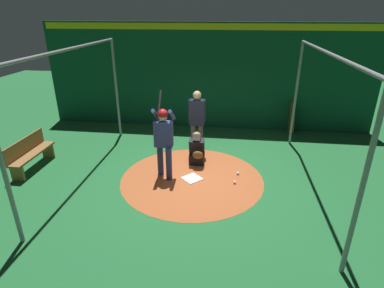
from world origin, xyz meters
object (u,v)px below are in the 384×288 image
(home_plate, at_px, (192,178))
(baseball_0, at_px, (235,182))
(bat_rack, at_px, (291,118))
(baseball_1, at_px, (238,173))
(batter, at_px, (164,137))
(umpire, at_px, (197,119))
(bench, at_px, (30,153))
(catcher, at_px, (197,151))

(home_plate, relative_size, baseball_0, 5.68)
(home_plate, bearing_deg, bat_rack, 141.32)
(bat_rack, relative_size, baseball_1, 14.20)
(home_plate, distance_m, batter, 1.28)
(home_plate, bearing_deg, umpire, -177.93)
(bat_rack, bearing_deg, umpire, -54.00)
(baseball_0, bearing_deg, bench, -91.53)
(bat_rack, xyz_separation_m, baseball_0, (3.79, -1.88, -0.45))
(catcher, height_order, bat_rack, bat_rack)
(home_plate, bearing_deg, baseball_0, 83.92)
(home_plate, relative_size, umpire, 0.22)
(baseball_0, distance_m, baseball_1, 0.48)
(batter, xyz_separation_m, baseball_1, (-0.32, 1.84, -1.04))
(catcher, distance_m, bench, 4.40)
(baseball_0, bearing_deg, batter, -95.03)
(bat_rack, xyz_separation_m, baseball_1, (3.32, -1.80, -0.45))
(bat_rack, bearing_deg, batter, -45.06)
(baseball_0, relative_size, baseball_1, 1.00)
(home_plate, relative_size, bench, 0.26)
(home_plate, xyz_separation_m, catcher, (-0.85, 0.02, 0.35))
(baseball_1, bearing_deg, catcher, -113.86)
(umpire, xyz_separation_m, bench, (1.47, -4.24, -0.63))
(baseball_1, bearing_deg, home_plate, -72.67)
(umpire, height_order, baseball_0, umpire)
(umpire, distance_m, bench, 4.53)
(bench, relative_size, baseball_1, 21.59)
(catcher, height_order, baseball_0, catcher)
(umpire, relative_size, bat_rack, 1.78)
(bat_rack, relative_size, bench, 0.66)
(catcher, relative_size, bench, 0.59)
(batter, height_order, baseball_1, batter)
(batter, distance_m, umpire, 1.59)
(catcher, xyz_separation_m, umpire, (-0.65, -0.08, 0.70))
(batter, distance_m, bench, 3.66)
(batter, bearing_deg, home_plate, 86.57)
(catcher, bearing_deg, baseball_1, 66.14)
(umpire, relative_size, baseball_1, 25.34)
(home_plate, height_order, bat_rack, bat_rack)
(home_plate, height_order, batter, batter)
(home_plate, relative_size, batter, 0.20)
(batter, xyz_separation_m, bat_rack, (-3.63, 3.64, -0.60))
(umpire, height_order, bat_rack, umpire)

